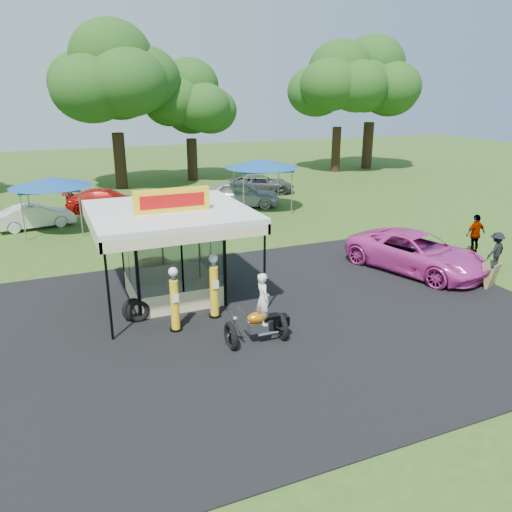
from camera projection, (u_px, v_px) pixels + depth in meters
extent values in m
plane|color=#2E5219|center=(281.00, 348.00, 14.90)|extent=(120.00, 120.00, 0.00)
cube|color=black|center=(255.00, 320.00, 16.64)|extent=(20.00, 14.00, 0.04)
cube|color=white|center=(174.00, 297.00, 18.51)|extent=(3.00, 3.00, 0.06)
cube|color=white|center=(169.00, 211.00, 17.49)|extent=(5.40, 5.40, 0.18)
cube|color=yellow|center=(172.00, 200.00, 16.90)|extent=(2.60, 0.25, 0.80)
cube|color=red|center=(173.00, 201.00, 16.79)|extent=(2.21, 0.02, 0.45)
cylinder|color=black|center=(108.00, 292.00, 14.85)|extent=(0.08, 0.08, 3.20)
cylinder|color=black|center=(265.00, 269.00, 16.74)|extent=(0.08, 0.08, 3.20)
cylinder|color=black|center=(176.00, 329.00, 15.94)|extent=(0.40, 0.40, 0.09)
cylinder|color=yellow|center=(175.00, 305.00, 15.67)|extent=(0.27, 0.27, 1.65)
cylinder|color=silver|center=(173.00, 277.00, 15.38)|extent=(0.18, 0.18, 0.18)
sphere|color=white|center=(173.00, 272.00, 15.33)|extent=(0.29, 0.29, 0.29)
cube|color=white|center=(176.00, 298.00, 15.44)|extent=(0.20, 0.02, 0.27)
cylinder|color=black|center=(215.00, 316.00, 16.91)|extent=(0.42, 0.42, 0.10)
cylinder|color=yellow|center=(214.00, 291.00, 16.63)|extent=(0.29, 0.29, 1.72)
cylinder|color=silver|center=(213.00, 264.00, 16.33)|extent=(0.19, 0.19, 0.19)
sphere|color=white|center=(213.00, 258.00, 16.27)|extent=(0.31, 0.31, 0.31)
cube|color=white|center=(216.00, 285.00, 16.38)|extent=(0.21, 0.02, 0.29)
torus|color=black|center=(231.00, 337.00, 14.79)|extent=(0.18, 0.91, 0.91)
torus|color=black|center=(281.00, 327.00, 15.38)|extent=(0.18, 0.91, 0.91)
cube|color=silver|center=(258.00, 326.00, 15.05)|extent=(0.60, 0.31, 0.33)
ellipsoid|color=#C2670D|center=(258.00, 317.00, 14.96)|extent=(0.70, 0.39, 0.33)
cube|color=black|center=(269.00, 317.00, 15.12)|extent=(0.60, 0.29, 0.11)
cube|color=black|center=(282.00, 320.00, 15.32)|extent=(0.38, 0.37, 0.30)
cylinder|color=silver|center=(236.00, 324.00, 14.73)|extent=(0.48, 0.07, 0.97)
cylinder|color=silver|center=(241.00, 311.00, 14.67)|extent=(0.06, 0.65, 0.05)
sphere|color=silver|center=(235.00, 319.00, 14.67)|extent=(0.17, 0.17, 0.17)
imported|color=white|center=(263.00, 299.00, 14.84)|extent=(0.40, 0.60, 1.63)
torus|color=black|center=(138.00, 311.00, 16.48)|extent=(0.80, 0.41, 0.80)
torus|color=black|center=(133.00, 310.00, 16.57)|extent=(0.83, 0.51, 0.80)
cube|color=#593819|center=(493.00, 277.00, 19.14)|extent=(0.63, 0.44, 1.04)
cube|color=#593819|center=(488.00, 275.00, 19.36)|extent=(0.63, 0.44, 1.04)
imported|color=yellow|center=(160.00, 267.00, 20.30)|extent=(2.82, 1.13, 0.96)
imported|color=#D93BA7|center=(416.00, 252.00, 21.04)|extent=(4.45, 6.50, 1.65)
imported|color=black|center=(496.00, 250.00, 21.40)|extent=(1.14, 0.81, 1.61)
imported|color=gray|center=(475.00, 234.00, 23.38)|extent=(1.10, 0.46, 1.87)
imported|color=silver|center=(35.00, 216.00, 27.80)|extent=(4.29, 2.19, 1.35)
imported|color=#B2130D|center=(107.00, 201.00, 31.55)|extent=(5.39, 3.61, 1.45)
imported|color=#B3B4B8|center=(240.00, 194.00, 32.99)|extent=(5.46, 3.94, 1.73)
imported|color=#4D4C4F|center=(261.00, 184.00, 37.42)|extent=(5.33, 3.63, 1.36)
cylinder|color=gray|center=(27.00, 207.00, 27.61)|extent=(0.06, 0.06, 2.37)
cylinder|color=gray|center=(79.00, 203.00, 28.64)|extent=(0.06, 0.06, 2.37)
cylinder|color=gray|center=(26.00, 218.00, 25.20)|extent=(0.06, 0.06, 2.37)
cylinder|color=gray|center=(83.00, 213.00, 26.22)|extent=(0.06, 0.06, 2.37)
cube|color=#15458D|center=(51.00, 187.00, 26.53)|extent=(2.97, 2.97, 0.12)
cone|color=#15458D|center=(51.00, 182.00, 26.43)|extent=(4.27, 4.27, 0.49)
cylinder|color=gray|center=(231.00, 188.00, 32.67)|extent=(0.06, 0.06, 2.60)
cylinder|color=gray|center=(273.00, 184.00, 33.80)|extent=(0.06, 0.06, 2.60)
cylinder|color=gray|center=(249.00, 196.00, 30.01)|extent=(0.06, 0.06, 2.60)
cylinder|color=gray|center=(294.00, 192.00, 31.14)|extent=(0.06, 0.06, 2.60)
cube|color=#15458D|center=(262.00, 169.00, 31.48)|extent=(3.25, 3.25, 0.13)
cone|color=#15458D|center=(262.00, 163.00, 31.37)|extent=(4.68, 4.68, 0.54)
cylinder|color=black|center=(120.00, 161.00, 38.92)|extent=(0.92, 0.92, 4.28)
ellipsoid|color=#214F16|center=(114.00, 86.00, 37.17)|extent=(10.28, 10.28, 8.81)
cylinder|color=black|center=(192.00, 159.00, 42.75)|extent=(0.87, 0.87, 3.50)
ellipsoid|color=#214F16|center=(190.00, 105.00, 41.35)|extent=(8.16, 8.16, 7.00)
cylinder|color=black|center=(336.00, 149.00, 47.20)|extent=(0.83, 0.83, 4.15)
ellipsoid|color=#214F16|center=(339.00, 91.00, 45.54)|extent=(9.68, 9.68, 8.30)
cylinder|color=black|center=(368.00, 146.00, 49.15)|extent=(1.00, 1.00, 4.45)
ellipsoid|color=#214F16|center=(372.00, 86.00, 47.40)|extent=(10.06, 10.06, 8.62)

